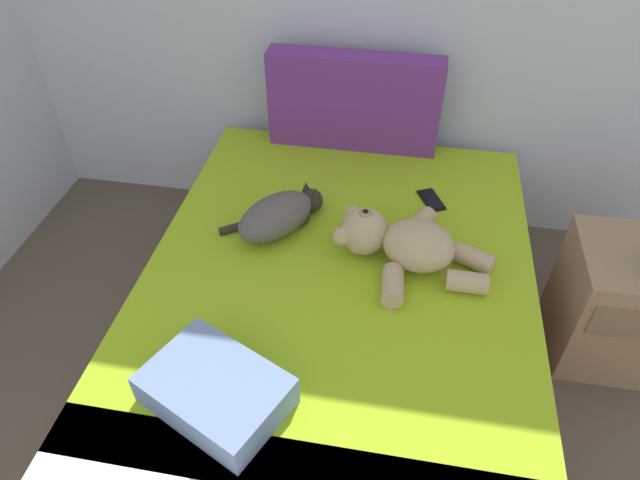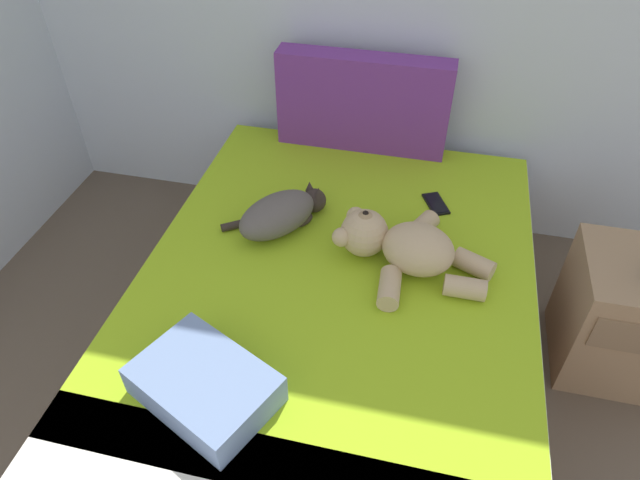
{
  "view_description": "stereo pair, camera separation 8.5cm",
  "coord_description": "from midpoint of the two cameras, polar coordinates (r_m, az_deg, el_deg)",
  "views": [
    {
      "loc": [
        1.91,
        1.78,
        1.97
      ],
      "look_at": [
        1.64,
        3.34,
        0.55
      ],
      "focal_mm": 31.42,
      "sensor_mm": 36.0,
      "label": 1
    },
    {
      "loc": [
        2.0,
        1.79,
        1.97
      ],
      "look_at": [
        1.64,
        3.34,
        0.55
      ],
      "focal_mm": 31.42,
      "sensor_mm": 36.0,
      "label": 2
    }
  ],
  "objects": [
    {
      "name": "bed",
      "position": [
        2.24,
        0.6,
        -8.18
      ],
      "size": [
        1.49,
        1.96,
        0.51
      ],
      "color": "#9E7A56",
      "rests_on": "ground_plane"
    },
    {
      "name": "nightstand",
      "position": [
        2.56,
        27.73,
        -5.86
      ],
      "size": [
        0.48,
        0.46,
        0.53
      ],
      "color": "#9E7A56",
      "rests_on": "ground_plane"
    },
    {
      "name": "patterned_cushion",
      "position": [
        2.65,
        2.53,
        13.85
      ],
      "size": [
        0.79,
        0.13,
        0.45
      ],
      "color": "#72338C",
      "rests_on": "bed"
    },
    {
      "name": "cell_phone",
      "position": [
        2.42,
        10.28,
        4.02
      ],
      "size": [
        0.13,
        0.16,
        0.01
      ],
      "color": "black",
      "rests_on": "bed"
    },
    {
      "name": "throw_pillow",
      "position": [
        1.71,
        -12.01,
        -14.76
      ],
      "size": [
        0.48,
        0.42,
        0.11
      ],
      "primitive_type": "cube",
      "rotation": [
        0.0,
        0.0,
        -0.44
      ],
      "color": "#728CB7",
      "rests_on": "bed"
    },
    {
      "name": "cat",
      "position": [
        2.21,
        -5.28,
        2.55
      ],
      "size": [
        0.4,
        0.4,
        0.15
      ],
      "color": "#59514C",
      "rests_on": "bed"
    },
    {
      "name": "teddy_bear",
      "position": [
        2.07,
        7.24,
        -0.31
      ],
      "size": [
        0.6,
        0.52,
        0.19
      ],
      "color": "tan",
      "rests_on": "bed"
    }
  ]
}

